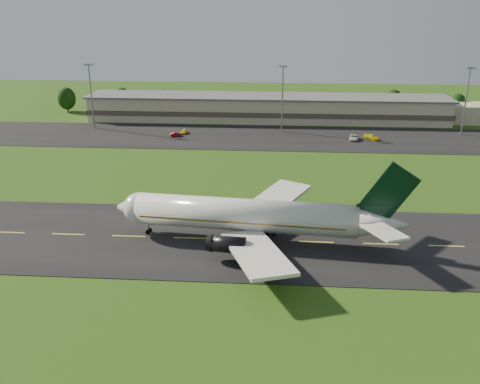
# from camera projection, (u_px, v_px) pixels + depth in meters

# --- Properties ---
(ground) EXTENTS (360.00, 360.00, 0.00)m
(ground) POSITION_uv_depth(u_px,v_px,m) (253.00, 240.00, 93.07)
(ground) COLOR #234912
(ground) RESTS_ON ground
(taxiway) EXTENTS (220.00, 30.00, 0.10)m
(taxiway) POSITION_uv_depth(u_px,v_px,m) (253.00, 240.00, 93.05)
(taxiway) COLOR black
(taxiway) RESTS_ON ground
(apron) EXTENTS (260.00, 30.00, 0.10)m
(apron) POSITION_uv_depth(u_px,v_px,m) (265.00, 137.00, 160.43)
(apron) COLOR black
(apron) RESTS_ON ground
(airliner) EXTENTS (51.27, 42.00, 15.57)m
(airliner) POSITION_uv_depth(u_px,v_px,m) (250.00, 216.00, 91.42)
(airliner) COLOR silver
(airliner) RESTS_ON ground
(terminal) EXTENTS (145.00, 16.00, 8.40)m
(terminal) POSITION_uv_depth(u_px,v_px,m) (286.00, 109.00, 181.26)
(terminal) COLOR tan
(terminal) RESTS_ON ground
(light_mast_west) EXTENTS (2.40, 1.20, 20.35)m
(light_mast_west) POSITION_uv_depth(u_px,v_px,m) (91.00, 88.00, 167.26)
(light_mast_west) COLOR gray
(light_mast_west) RESTS_ON ground
(light_mast_centre) EXTENTS (2.40, 1.20, 20.35)m
(light_mast_centre) POSITION_uv_depth(u_px,v_px,m) (283.00, 91.00, 163.19)
(light_mast_centre) COLOR gray
(light_mast_centre) RESTS_ON ground
(light_mast_east) EXTENTS (2.40, 1.20, 20.35)m
(light_mast_east) POSITION_uv_depth(u_px,v_px,m) (467.00, 93.00, 159.46)
(light_mast_east) COLOR gray
(light_mast_east) RESTS_ON ground
(tree_line) EXTENTS (193.55, 9.57, 10.74)m
(tree_line) POSITION_uv_depth(u_px,v_px,m) (383.00, 102.00, 187.41)
(tree_line) COLOR black
(tree_line) RESTS_ON ground
(service_vehicle_a) EXTENTS (1.66, 3.82, 1.28)m
(service_vehicle_a) POSITION_uv_depth(u_px,v_px,m) (184.00, 131.00, 164.56)
(service_vehicle_a) COLOR yellow
(service_vehicle_a) RESTS_ON apron
(service_vehicle_b) EXTENTS (3.73, 2.05, 1.17)m
(service_vehicle_b) POSITION_uv_depth(u_px,v_px,m) (176.00, 134.00, 161.18)
(service_vehicle_b) COLOR maroon
(service_vehicle_b) RESTS_ON apron
(service_vehicle_c) EXTENTS (3.50, 5.72, 1.48)m
(service_vehicle_c) POSITION_uv_depth(u_px,v_px,m) (354.00, 137.00, 157.15)
(service_vehicle_c) COLOR silver
(service_vehicle_c) RESTS_ON apron
(service_vehicle_d) EXTENTS (5.05, 4.68, 1.42)m
(service_vehicle_d) POSITION_uv_depth(u_px,v_px,m) (372.00, 137.00, 157.55)
(service_vehicle_d) COLOR #D9C50C
(service_vehicle_d) RESTS_ON apron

